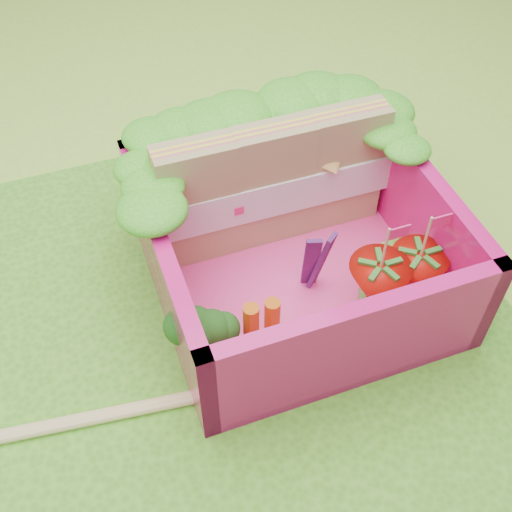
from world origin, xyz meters
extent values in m
plane|color=#A4D43C|center=(0.00, 0.00, 0.00)|extent=(14.00, 14.00, 0.00)
cube|color=#4FA024|center=(0.00, 0.00, 0.01)|extent=(2.60, 2.60, 0.03)
cube|color=#FF4196|center=(0.39, 0.09, 0.06)|extent=(1.30, 1.30, 0.05)
cube|color=#D8126E|center=(0.39, 0.71, 0.31)|extent=(1.30, 0.07, 0.55)
cube|color=#D8126E|center=(0.39, -0.52, 0.31)|extent=(1.30, 0.07, 0.55)
cube|color=#D8126E|center=(-0.23, 0.09, 0.31)|extent=(0.07, 1.30, 0.55)
cube|color=#D8126E|center=(1.00, 0.09, 0.31)|extent=(0.07, 1.30, 0.55)
ellipsoid|color=#2F901A|center=(-0.11, 0.67, 0.64)|extent=(0.30, 0.30, 0.11)
ellipsoid|color=#2F901A|center=(0.03, 0.67, 0.64)|extent=(0.30, 0.30, 0.11)
ellipsoid|color=#2F901A|center=(0.17, 0.67, 0.64)|extent=(0.30, 0.30, 0.11)
ellipsoid|color=#2F901A|center=(0.32, 0.67, 0.64)|extent=(0.30, 0.30, 0.11)
ellipsoid|color=#2F901A|center=(0.46, 0.67, 0.64)|extent=(0.30, 0.30, 0.11)
ellipsoid|color=#2F901A|center=(0.60, 0.67, 0.64)|extent=(0.30, 0.30, 0.11)
ellipsoid|color=#2F901A|center=(0.74, 0.67, 0.64)|extent=(0.30, 0.30, 0.11)
ellipsoid|color=#2F901A|center=(0.89, 0.67, 0.64)|extent=(0.30, 0.30, 0.11)
ellipsoid|color=#2F901A|center=(-0.19, 0.19, 0.64)|extent=(0.27, 0.27, 0.10)
ellipsoid|color=#2F901A|center=(-0.19, 0.33, 0.64)|extent=(0.27, 0.27, 0.10)
ellipsoid|color=#2F901A|center=(-0.19, 0.47, 0.64)|extent=(0.27, 0.27, 0.10)
ellipsoid|color=#2F901A|center=(0.97, 0.19, 0.64)|extent=(0.27, 0.27, 0.10)
ellipsoid|color=#2F901A|center=(0.97, 0.33, 0.64)|extent=(0.27, 0.27, 0.10)
ellipsoid|color=#2F901A|center=(0.97, 0.47, 0.64)|extent=(0.27, 0.27, 0.10)
cube|color=tan|center=(0.02, 0.39, 0.41)|extent=(0.37, 0.15, 0.66)
cube|color=tan|center=(0.39, 0.39, 0.41)|extent=(0.37, 0.15, 0.66)
cube|color=tan|center=(0.76, 0.39, 0.41)|extent=(0.37, 0.15, 0.66)
cube|color=white|center=(0.39, 0.39, 0.38)|extent=(1.19, 0.18, 0.20)
cylinder|color=#65AA52|center=(-0.13, -0.19, 0.15)|extent=(0.12, 0.12, 0.14)
ellipsoid|color=#1B5015|center=(-0.13, -0.19, 0.28)|extent=(0.34, 0.34, 0.12)
cylinder|color=orange|center=(0.05, -0.23, 0.22)|extent=(0.07, 0.07, 0.28)
cylinder|color=orange|center=(0.16, -0.21, 0.20)|extent=(0.07, 0.07, 0.24)
cube|color=#481751|center=(0.42, -0.02, 0.27)|extent=(0.07, 0.04, 0.38)
cube|color=#481751|center=(0.47, -0.03, 0.27)|extent=(0.07, 0.06, 0.38)
cone|color=red|center=(0.66, -0.22, 0.22)|extent=(0.28, 0.28, 0.28)
cylinder|color=#DBBE7B|center=(0.66, -0.22, 0.48)|extent=(0.01, 0.01, 0.24)
cube|color=#FB297D|center=(0.71, -0.22, 0.56)|extent=(0.10, 0.01, 0.06)
cone|color=red|center=(0.86, -0.21, 0.21)|extent=(0.26, 0.26, 0.26)
cylinder|color=#DBBE7B|center=(0.86, -0.21, 0.46)|extent=(0.01, 0.01, 0.24)
cube|color=#FB297D|center=(0.91, -0.21, 0.54)|extent=(0.10, 0.01, 0.06)
cube|color=#55A835|center=(0.89, 0.05, 0.11)|extent=(0.32, 0.19, 0.05)
cube|color=#55A835|center=(0.89, -0.17, 0.11)|extent=(0.32, 0.21, 0.05)
cube|color=#55A835|center=(0.60, -0.28, 0.11)|extent=(0.20, 0.32, 0.05)
cube|color=#E7D07F|center=(-0.98, -0.30, 0.05)|extent=(2.29, 0.32, 0.04)
cube|color=#E7D07F|center=(-0.92, -0.28, 0.05)|extent=(2.29, 0.32, 0.04)
camera|label=1|loc=(-0.46, -1.71, 2.47)|focal=45.00mm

